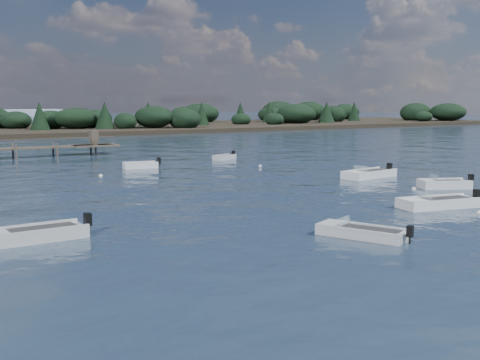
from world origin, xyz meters
TOP-DOWN VIEW (x-y plane):
  - ground at (0.00, 60.00)m, footprint 400.00×400.00m
  - dinghy_mid_white_b at (15.89, 16.28)m, footprint 5.33×2.54m
  - tender_far_white at (2.99, 31.96)m, footprint 3.43×1.57m
  - dinghy_near_olive at (0.85, 0.99)m, footprint 2.93×4.28m
  - dinghy_extra_a at (16.30, 9.27)m, footprint 3.85×2.93m
  - dinghy_mid_grey at (-11.80, 8.05)m, footprint 4.84×1.90m
  - dinghy_mid_white_a at (9.90, 4.31)m, footprint 5.28×2.72m
  - tender_far_grey_b at (13.44, 34.89)m, footprint 3.08×1.99m
  - buoy_b at (10.23, 1.88)m, footprint 0.32×0.32m
  - buoy_c at (-10.70, 10.89)m, footprint 0.32×0.32m
  - buoy_d at (14.10, 10.01)m, footprint 0.32×0.32m
  - buoy_e at (-1.89, 28.50)m, footprint 0.32×0.32m
  - buoy_extra_a at (13.02, 27.55)m, footprint 0.32×0.32m
  - far_headland at (25.00, 100.00)m, footprint 190.00×40.00m

SIDE VIEW (x-z plane):
  - ground at x=0.00m, z-range 0.00..0.00m
  - buoy_b at x=10.23m, z-range -0.16..0.16m
  - buoy_c at x=-10.70m, z-range -0.16..0.16m
  - buoy_d at x=14.10m, z-range -0.16..0.16m
  - buoy_e at x=-1.89m, z-range -0.16..0.16m
  - buoy_extra_a at x=13.02m, z-range -0.16..0.16m
  - dinghy_near_olive at x=0.85m, z-range -0.39..0.66m
  - tender_far_grey_b at x=13.44m, z-range -0.37..0.67m
  - dinghy_mid_white_a at x=9.90m, z-range -0.45..0.76m
  - tender_far_white at x=2.99m, z-range -0.41..0.74m
  - dinghy_mid_grey at x=-11.80m, z-range -0.44..0.77m
  - dinghy_mid_white_b at x=15.89m, z-range -0.48..0.82m
  - dinghy_extra_a at x=16.30m, z-range -0.47..0.81m
  - far_headland at x=25.00m, z-range -0.94..4.86m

